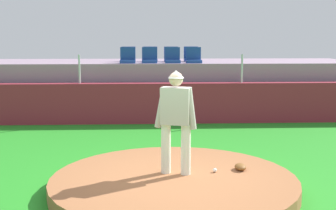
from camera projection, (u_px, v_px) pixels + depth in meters
ground_plane at (174, 191)px, 7.45m from camera, size 60.00×60.00×0.00m
pitchers_mound at (174, 184)px, 7.44m from camera, size 4.13×4.13×0.24m
pitcher at (176, 114)px, 7.46m from camera, size 0.73×0.39×1.78m
baseball at (215, 170)px, 7.67m from camera, size 0.07×0.07×0.07m
fielding_glove at (240, 167)px, 7.81m from camera, size 0.21×0.31×0.11m
brick_barrier at (162, 103)px, 13.31m from camera, size 14.72×0.40×1.21m
fence_post_left at (79, 69)px, 13.04m from camera, size 0.06×0.06×0.85m
fence_post_right at (242, 68)px, 13.26m from camera, size 0.06×0.06×0.85m
bleacher_platform at (160, 86)px, 15.43m from camera, size 13.29×3.44×1.75m
stadium_chair_0 at (128, 58)px, 14.03m from camera, size 0.48×0.44×0.50m
stadium_chair_1 at (150, 58)px, 14.10m from camera, size 0.48×0.44×0.50m
stadium_chair_2 at (173, 58)px, 14.12m from camera, size 0.48×0.44×0.50m
stadium_chair_3 at (194, 58)px, 14.14m from camera, size 0.48×0.44×0.50m
stadium_chair_4 at (128, 57)px, 14.91m from camera, size 0.48×0.44×0.50m
stadium_chair_5 at (150, 57)px, 14.99m from camera, size 0.48×0.44×0.50m
stadium_chair_6 at (171, 57)px, 14.99m from camera, size 0.48×0.44×0.50m
stadium_chair_7 at (191, 57)px, 15.06m from camera, size 0.48×0.44×0.50m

